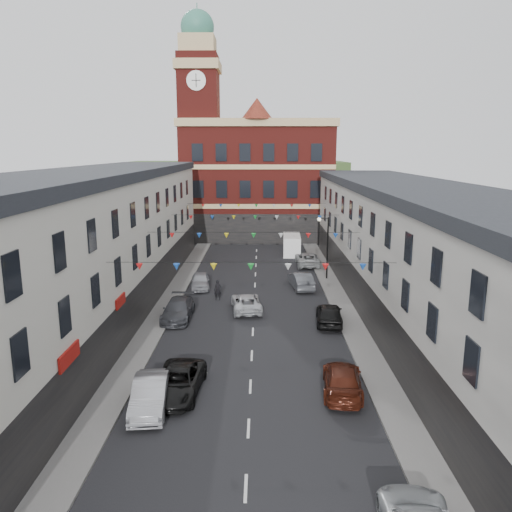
{
  "coord_description": "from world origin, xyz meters",
  "views": [
    {
      "loc": [
        0.54,
        -32.04,
        12.1
      ],
      "look_at": [
        0.13,
        8.35,
        3.5
      ],
      "focal_mm": 35.0,
      "sensor_mm": 36.0,
      "label": 1
    }
  ],
  "objects_px": {
    "white_van": "(292,245)",
    "moving_car": "(246,302)",
    "car_left_c": "(178,382)",
    "car_left_d": "(178,310)",
    "car_left_b": "(150,395)",
    "car_left_e": "(200,281)",
    "car_right_e": "(301,280)",
    "street_lamp": "(325,239)",
    "pedestrian": "(218,290)",
    "car_right_c": "(342,380)",
    "car_right_f": "(307,259)",
    "car_right_d": "(329,314)"
  },
  "relations": [
    {
      "from": "car_right_d",
      "to": "car_right_e",
      "type": "relative_size",
      "value": 0.98
    },
    {
      "from": "car_right_c",
      "to": "car_right_d",
      "type": "bearing_deg",
      "value": -87.44
    },
    {
      "from": "car_left_d",
      "to": "moving_car",
      "type": "height_order",
      "value": "car_left_d"
    },
    {
      "from": "street_lamp",
      "to": "pedestrian",
      "type": "height_order",
      "value": "street_lamp"
    },
    {
      "from": "car_left_d",
      "to": "car_right_c",
      "type": "xyz_separation_m",
      "value": [
        10.18,
        -11.19,
        -0.03
      ]
    },
    {
      "from": "street_lamp",
      "to": "car_right_f",
      "type": "distance_m",
      "value": 6.76
    },
    {
      "from": "car_left_b",
      "to": "car_right_d",
      "type": "height_order",
      "value": "car_right_d"
    },
    {
      "from": "car_left_c",
      "to": "car_left_d",
      "type": "xyz_separation_m",
      "value": [
        -1.85,
        11.49,
        0.03
      ]
    },
    {
      "from": "car_left_c",
      "to": "pedestrian",
      "type": "xyz_separation_m",
      "value": [
        0.65,
        16.22,
        0.15
      ]
    },
    {
      "from": "street_lamp",
      "to": "moving_car",
      "type": "xyz_separation_m",
      "value": [
        -7.12,
        -9.37,
        -3.26
      ]
    },
    {
      "from": "white_van",
      "to": "car_left_c",
      "type": "bearing_deg",
      "value": -100.41
    },
    {
      "from": "car_left_c",
      "to": "car_right_e",
      "type": "height_order",
      "value": "car_right_e"
    },
    {
      "from": "car_right_e",
      "to": "pedestrian",
      "type": "bearing_deg",
      "value": 18.99
    },
    {
      "from": "white_van",
      "to": "car_left_b",
      "type": "bearing_deg",
      "value": -101.52
    },
    {
      "from": "car_left_c",
      "to": "car_right_c",
      "type": "bearing_deg",
      "value": 5.98
    },
    {
      "from": "car_left_b",
      "to": "car_left_c",
      "type": "xyz_separation_m",
      "value": [
        1.06,
        1.45,
        -0.06
      ]
    },
    {
      "from": "car_left_e",
      "to": "white_van",
      "type": "height_order",
      "value": "white_van"
    },
    {
      "from": "car_left_d",
      "to": "car_right_e",
      "type": "xyz_separation_m",
      "value": [
        9.62,
        8.31,
        0.03
      ]
    },
    {
      "from": "car_right_e",
      "to": "white_van",
      "type": "distance_m",
      "value": 15.0
    },
    {
      "from": "car_right_c",
      "to": "car_right_e",
      "type": "bearing_deg",
      "value": -81.83
    },
    {
      "from": "car_left_d",
      "to": "car_right_f",
      "type": "distance_m",
      "value": 20.47
    },
    {
      "from": "street_lamp",
      "to": "car_left_e",
      "type": "relative_size",
      "value": 1.49
    },
    {
      "from": "car_right_e",
      "to": "car_left_b",
      "type": "bearing_deg",
      "value": 59.73
    },
    {
      "from": "car_right_f",
      "to": "pedestrian",
      "type": "height_order",
      "value": "pedestrian"
    },
    {
      "from": "car_right_c",
      "to": "white_van",
      "type": "xyz_separation_m",
      "value": [
        -0.5,
        34.5,
        0.44
      ]
    },
    {
      "from": "car_left_e",
      "to": "car_right_e",
      "type": "distance_m",
      "value": 8.99
    },
    {
      "from": "car_left_c",
      "to": "car_right_f",
      "type": "relative_size",
      "value": 0.96
    },
    {
      "from": "moving_car",
      "to": "pedestrian",
      "type": "bearing_deg",
      "value": -54.66
    },
    {
      "from": "white_van",
      "to": "car_right_d",
      "type": "bearing_deg",
      "value": -84.88
    },
    {
      "from": "car_right_d",
      "to": "car_left_e",
      "type": "bearing_deg",
      "value": -36.83
    },
    {
      "from": "car_left_b",
      "to": "moving_car",
      "type": "relative_size",
      "value": 0.96
    },
    {
      "from": "white_van",
      "to": "pedestrian",
      "type": "relative_size",
      "value": 3.03
    },
    {
      "from": "car_right_d",
      "to": "car_right_e",
      "type": "xyz_separation_m",
      "value": [
        -1.27,
        9.28,
        -0.01
      ]
    },
    {
      "from": "street_lamp",
      "to": "pedestrian",
      "type": "bearing_deg",
      "value": -145.11
    },
    {
      "from": "car_right_e",
      "to": "pedestrian",
      "type": "relative_size",
      "value": 2.7
    },
    {
      "from": "white_van",
      "to": "moving_car",
      "type": "bearing_deg",
      "value": -100.32
    },
    {
      "from": "car_right_f",
      "to": "white_van",
      "type": "distance_m",
      "value": 6.21
    },
    {
      "from": "street_lamp",
      "to": "pedestrian",
      "type": "xyz_separation_m",
      "value": [
        -9.55,
        -6.66,
        -3.06
      ]
    },
    {
      "from": "car_left_d",
      "to": "car_left_c",
      "type": "bearing_deg",
      "value": -80.34
    },
    {
      "from": "car_left_d",
      "to": "car_right_f",
      "type": "xyz_separation_m",
      "value": [
        11.0,
        17.26,
        -0.0
      ]
    },
    {
      "from": "street_lamp",
      "to": "car_right_c",
      "type": "bearing_deg",
      "value": -94.73
    },
    {
      "from": "car_left_b",
      "to": "car_left_e",
      "type": "bearing_deg",
      "value": 84.88
    },
    {
      "from": "street_lamp",
      "to": "car_right_e",
      "type": "xyz_separation_m",
      "value": [
        -2.43,
        -3.08,
        -3.16
      ]
    },
    {
      "from": "car_left_b",
      "to": "car_left_c",
      "type": "distance_m",
      "value": 1.8
    },
    {
      "from": "car_right_f",
      "to": "white_van",
      "type": "bearing_deg",
      "value": -78.24
    },
    {
      "from": "car_left_c",
      "to": "car_right_d",
      "type": "height_order",
      "value": "car_right_d"
    },
    {
      "from": "car_left_b",
      "to": "white_van",
      "type": "distance_m",
      "value": 37.33
    },
    {
      "from": "car_right_e",
      "to": "pedestrian",
      "type": "distance_m",
      "value": 7.97
    },
    {
      "from": "car_left_e",
      "to": "car_left_d",
      "type": "bearing_deg",
      "value": -100.37
    },
    {
      "from": "car_left_b",
      "to": "car_right_c",
      "type": "height_order",
      "value": "car_left_b"
    }
  ]
}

